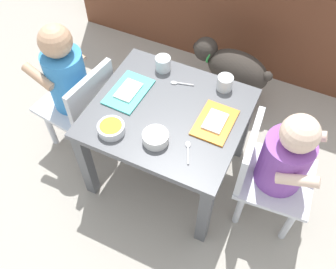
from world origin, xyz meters
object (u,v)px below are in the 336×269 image
Objects in this scene: dog at (233,68)px; seated_child_left at (69,80)px; water_cup_left at (163,64)px; veggie_bowl_near at (156,137)px; seated_child_right at (281,160)px; water_cup_right at (225,83)px; spoon_by_left_tray at (188,150)px; cereal_bowl_right_side at (111,128)px; food_tray_right at (215,122)px; food_tray_left at (129,91)px; dining_table at (168,123)px; spoon_by_right_tray at (180,83)px.

seated_child_left is at bearing -134.00° from dog.
water_cup_left is 0.68× the size of veggie_bowl_near.
dog is at bearing 122.58° from seated_child_right.
water_cup_left is 1.01× the size of water_cup_right.
spoon_by_left_tray is (0.26, -0.34, -0.02)m from water_cup_left.
seated_child_right is 0.63m from cereal_bowl_right_side.
spoon_by_left_tray is at bearing -156.62° from seated_child_right.
seated_child_left reaches higher than dog.
spoon_by_left_tray is at bearing 5.53° from veggie_bowl_near.
water_cup_left is (-0.30, 0.18, 0.02)m from food_tray_right.
seated_child_left is at bearing 163.63° from veggie_bowl_near.
water_cup_left reaches higher than food_tray_left.
cereal_bowl_right_side is (-0.33, -0.20, 0.01)m from food_tray_right.
water_cup_left is 0.38m from cereal_bowl_right_side.
dining_table is 9.13× the size of water_cup_left.
food_tray_right is (0.64, 0.03, 0.03)m from seated_child_left.
spoon_by_left_tray is at bearing -52.28° from water_cup_left.
water_cup_left reaches higher than water_cup_right.
water_cup_right reaches higher than cereal_bowl_right_side.
seated_child_left is at bearing -148.14° from water_cup_left.
seated_child_left is 6.69× the size of spoon_by_right_tray.
food_tray_left is 0.37m from food_tray_right.
food_tray_right is at bearing 45.89° from veggie_bowl_near.
dining_table is at bearing 50.50° from cereal_bowl_right_side.
spoon_by_right_tray is (-0.47, 0.15, 0.05)m from seated_child_right.
seated_child_right is at bearing 16.37° from cereal_bowl_right_side.
veggie_bowl_near is at bearing -134.11° from food_tray_right.
veggie_bowl_near reaches higher than food_tray_right.
water_cup_left is (0.34, 0.21, 0.05)m from seated_child_left.
spoon_by_left_tray is (0.60, -0.13, 0.03)m from seated_child_left.
water_cup_right is (0.06, -0.35, 0.24)m from dog.
cereal_bowl_right_side is at bearing -171.84° from spoon_by_left_tray.
water_cup_right is (0.34, 0.19, 0.02)m from food_tray_left.
food_tray_left reaches higher than spoon_by_right_tray.
seated_child_left is 0.27m from food_tray_left.
water_cup_right is at bearing 28.97° from food_tray_left.
seated_child_right is 0.34m from spoon_by_left_tray.
water_cup_right is 0.49m from cereal_bowl_right_side.
dog is 0.65m from food_tray_left.
dog is at bearing 71.95° from cereal_bowl_right_side.
seated_child_right is at bearing -19.42° from water_cup_left.
seated_child_right is at bearing -34.46° from water_cup_right.
seated_child_left is 0.35m from cereal_bowl_right_side.
food_tray_right is 0.35m from water_cup_left.
food_tray_left and food_tray_right have the same top height.
spoon_by_left_tray is (-0.01, -0.34, -0.02)m from water_cup_right.
seated_child_left reaches higher than food_tray_right.
water_cup_right is at bearing 69.67° from veggie_bowl_near.
seated_child_right reaches higher than spoon_by_left_tray.
cereal_bowl_right_side reaches higher than dog.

